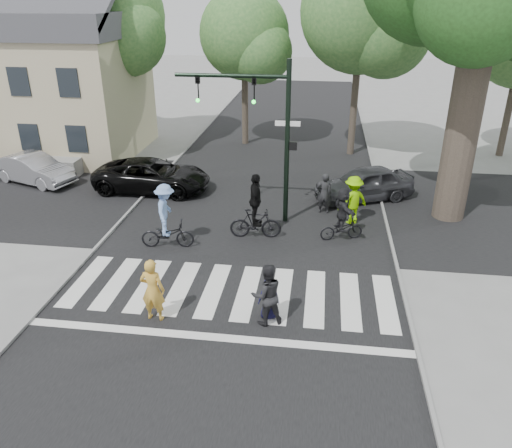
{
  "coord_description": "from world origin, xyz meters",
  "views": [
    {
      "loc": [
        2.44,
        -11.3,
        8.02
      ],
      "look_at": [
        0.5,
        3.0,
        1.3
      ],
      "focal_mm": 35.0,
      "sensor_mm": 36.0,
      "label": 1
    }
  ],
  "objects_px": {
    "pedestrian_adult": "(267,295)",
    "cyclist_right": "(342,217)",
    "cyclist_mid": "(256,212)",
    "pedestrian_child": "(269,299)",
    "pedestrian_woman": "(153,290)",
    "car_suv": "(152,176)",
    "cyclist_left": "(166,221)",
    "car_grey": "(364,183)",
    "car_silver": "(34,169)",
    "traffic_signal": "(264,120)"
  },
  "relations": [
    {
      "from": "traffic_signal",
      "to": "pedestrian_child",
      "type": "bearing_deg",
      "value": -81.75
    },
    {
      "from": "pedestrian_child",
      "to": "car_silver",
      "type": "distance_m",
      "value": 14.93
    },
    {
      "from": "car_grey",
      "to": "pedestrian_child",
      "type": "bearing_deg",
      "value": -43.09
    },
    {
      "from": "pedestrian_adult",
      "to": "car_suv",
      "type": "height_order",
      "value": "pedestrian_adult"
    },
    {
      "from": "pedestrian_woman",
      "to": "pedestrian_adult",
      "type": "relative_size",
      "value": 1.03
    },
    {
      "from": "pedestrian_child",
      "to": "cyclist_left",
      "type": "distance_m",
      "value": 5.37
    },
    {
      "from": "traffic_signal",
      "to": "cyclist_right",
      "type": "bearing_deg",
      "value": -23.72
    },
    {
      "from": "cyclist_mid",
      "to": "pedestrian_woman",
      "type": "bearing_deg",
      "value": -111.01
    },
    {
      "from": "cyclist_mid",
      "to": "car_grey",
      "type": "xyz_separation_m",
      "value": [
        4.04,
        4.23,
        -0.27
      ]
    },
    {
      "from": "car_grey",
      "to": "traffic_signal",
      "type": "bearing_deg",
      "value": -80.39
    },
    {
      "from": "cyclist_mid",
      "to": "car_silver",
      "type": "height_order",
      "value": "cyclist_mid"
    },
    {
      "from": "cyclist_right",
      "to": "car_silver",
      "type": "height_order",
      "value": "cyclist_right"
    },
    {
      "from": "pedestrian_adult",
      "to": "car_silver",
      "type": "xyz_separation_m",
      "value": [
        -11.84,
        9.29,
        -0.21
      ]
    },
    {
      "from": "cyclist_left",
      "to": "pedestrian_adult",
      "type": "bearing_deg",
      "value": -45.09
    },
    {
      "from": "pedestrian_adult",
      "to": "cyclist_left",
      "type": "bearing_deg",
      "value": -67.93
    },
    {
      "from": "cyclist_left",
      "to": "car_grey",
      "type": "bearing_deg",
      "value": 37.7
    },
    {
      "from": "pedestrian_woman",
      "to": "cyclist_right",
      "type": "height_order",
      "value": "cyclist_right"
    },
    {
      "from": "pedestrian_child",
      "to": "cyclist_right",
      "type": "distance_m",
      "value": 5.45
    },
    {
      "from": "cyclist_mid",
      "to": "car_grey",
      "type": "relative_size",
      "value": 0.57
    },
    {
      "from": "pedestrian_woman",
      "to": "cyclist_left",
      "type": "bearing_deg",
      "value": -74.41
    },
    {
      "from": "cyclist_right",
      "to": "car_grey",
      "type": "relative_size",
      "value": 0.47
    },
    {
      "from": "cyclist_mid",
      "to": "cyclist_right",
      "type": "height_order",
      "value": "cyclist_mid"
    },
    {
      "from": "car_grey",
      "to": "cyclist_right",
      "type": "bearing_deg",
      "value": -38.71
    },
    {
      "from": "car_suv",
      "to": "car_grey",
      "type": "xyz_separation_m",
      "value": [
        9.18,
        0.2,
        0.01
      ]
    },
    {
      "from": "pedestrian_child",
      "to": "pedestrian_adult",
      "type": "xyz_separation_m",
      "value": [
        -0.03,
        -0.24,
        0.28
      ]
    },
    {
      "from": "cyclist_left",
      "to": "pedestrian_child",
      "type": "bearing_deg",
      "value": -43.04
    },
    {
      "from": "car_suv",
      "to": "cyclist_mid",
      "type": "bearing_deg",
      "value": -127.11
    },
    {
      "from": "car_suv",
      "to": "cyclist_left",
      "type": "bearing_deg",
      "value": -155.58
    },
    {
      "from": "pedestrian_woman",
      "to": "cyclist_mid",
      "type": "distance_m",
      "value": 5.63
    },
    {
      "from": "pedestrian_adult",
      "to": "cyclist_mid",
      "type": "distance_m",
      "value": 5.13
    },
    {
      "from": "pedestrian_child",
      "to": "car_suv",
      "type": "distance_m",
      "value": 10.75
    },
    {
      "from": "pedestrian_woman",
      "to": "cyclist_mid",
      "type": "relative_size",
      "value": 0.76
    },
    {
      "from": "cyclist_mid",
      "to": "cyclist_right",
      "type": "relative_size",
      "value": 1.23
    },
    {
      "from": "pedestrian_adult",
      "to": "cyclist_mid",
      "type": "bearing_deg",
      "value": -101.78
    },
    {
      "from": "pedestrian_adult",
      "to": "car_suv",
      "type": "xyz_separation_m",
      "value": [
        -6.12,
        9.05,
        -0.18
      ]
    },
    {
      "from": "pedestrian_woman",
      "to": "car_silver",
      "type": "bearing_deg",
      "value": -43.55
    },
    {
      "from": "pedestrian_adult",
      "to": "cyclist_left",
      "type": "distance_m",
      "value": 5.5
    },
    {
      "from": "car_silver",
      "to": "car_grey",
      "type": "xyz_separation_m",
      "value": [
        14.9,
        -0.03,
        0.04
      ]
    },
    {
      "from": "cyclist_left",
      "to": "car_silver",
      "type": "xyz_separation_m",
      "value": [
        -7.96,
        5.4,
        -0.33
      ]
    },
    {
      "from": "cyclist_right",
      "to": "car_silver",
      "type": "bearing_deg",
      "value": 163.94
    },
    {
      "from": "traffic_signal",
      "to": "cyclist_mid",
      "type": "xyz_separation_m",
      "value": [
        -0.1,
        -1.55,
        -2.92
      ]
    },
    {
      "from": "pedestrian_woman",
      "to": "cyclist_mid",
      "type": "xyz_separation_m",
      "value": [
        2.02,
        5.26,
        0.08
      ]
    },
    {
      "from": "traffic_signal",
      "to": "car_suv",
      "type": "distance_m",
      "value": 6.61
    },
    {
      "from": "pedestrian_child",
      "to": "car_silver",
      "type": "height_order",
      "value": "car_silver"
    },
    {
      "from": "pedestrian_child",
      "to": "pedestrian_woman",
      "type": "bearing_deg",
      "value": 0.05
    },
    {
      "from": "pedestrian_adult",
      "to": "cyclist_right",
      "type": "relative_size",
      "value": 0.9
    },
    {
      "from": "cyclist_mid",
      "to": "car_suv",
      "type": "xyz_separation_m",
      "value": [
        -5.14,
        4.02,
        -0.28
      ]
    },
    {
      "from": "pedestrian_woman",
      "to": "cyclist_mid",
      "type": "bearing_deg",
      "value": -107.46
    },
    {
      "from": "cyclist_left",
      "to": "cyclist_right",
      "type": "distance_m",
      "value": 6.1
    },
    {
      "from": "pedestrian_woman",
      "to": "car_suv",
      "type": "xyz_separation_m",
      "value": [
        -3.12,
        9.28,
        -0.21
      ]
    }
  ]
}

